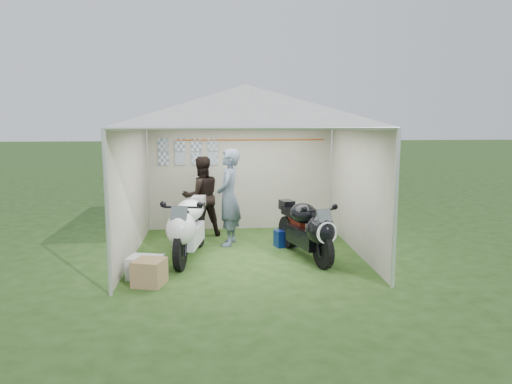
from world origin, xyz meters
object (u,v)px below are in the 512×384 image
person_blue_jacket (229,197)px  paddock_stand (286,238)px  motorcycle_white (188,226)px  canopy_tent (246,109)px  crate_1 (149,272)px  motorcycle_black (307,228)px  person_dark_jacket (201,196)px  equipment_box (314,230)px  crate_0 (146,267)px

person_blue_jacket → paddock_stand: bearing=90.6°
motorcycle_white → canopy_tent: bearing=27.6°
motorcycle_white → crate_1: bearing=-102.6°
motorcycle_white → motorcycle_black: size_ratio=1.09×
paddock_stand → crate_1: crate_1 is taller
paddock_stand → person_dark_jacket: size_ratio=0.25×
equipment_box → crate_1: (-2.91, -2.40, -0.03)m
motorcycle_black → crate_1: motorcycle_black is taller
canopy_tent → person_dark_jacket: 2.36m
canopy_tent → crate_0: size_ratio=11.28×
person_dark_jacket → person_blue_jacket: person_blue_jacket is taller
paddock_stand → crate_0: crate_0 is taller
paddock_stand → person_blue_jacket: person_blue_jacket is taller
motorcycle_black → person_blue_jacket: 1.75m
person_blue_jacket → crate_1: (-1.23, -2.22, -0.73)m
paddock_stand → crate_0: bearing=-144.9°
motorcycle_white → person_blue_jacket: person_blue_jacket is taller
paddock_stand → equipment_box: size_ratio=0.94×
paddock_stand → crate_1: 3.07m
motorcycle_black → motorcycle_white: bearing=160.4°
person_blue_jacket → equipment_box: person_blue_jacket is taller
motorcycle_black → person_blue_jacket: size_ratio=1.06×
canopy_tent → crate_1: size_ratio=13.34×
paddock_stand → canopy_tent: bearing=-153.6°
motorcycle_black → canopy_tent: bearing=139.0°
equipment_box → motorcycle_black: bearing=-106.2°
motorcycle_black → crate_0: (-2.65, -0.82, -0.38)m
motorcycle_white → paddock_stand: bearing=31.1°
person_dark_jacket → crate_1: (-0.68, -2.97, -0.63)m
canopy_tent → motorcycle_white: canopy_tent is taller
canopy_tent → person_blue_jacket: 1.78m
equipment_box → crate_0: 3.66m
canopy_tent → person_blue_jacket: (-0.30, 0.59, -1.65)m
motorcycle_black → person_dark_jacket: person_dark_jacket is taller
canopy_tent → motorcycle_black: bearing=-25.3°
crate_0 → crate_1: 0.34m
motorcycle_black → person_blue_jacket: (-1.33, 1.08, 0.37)m
equipment_box → person_blue_jacket: bearing=-174.0°
motorcycle_black → equipment_box: motorcycle_black is taller
canopy_tent → crate_1: canopy_tent is taller
motorcycle_white → person_blue_jacket: bearing=61.2°
canopy_tent → paddock_stand: bearing=26.4°
motorcycle_black → paddock_stand: size_ratio=4.68×
motorcycle_white → crate_1: (-0.50, -1.28, -0.40)m
canopy_tent → equipment_box: bearing=28.8°
person_dark_jacket → canopy_tent: bearing=104.1°
person_blue_jacket → crate_0: person_blue_jacket is taller
person_blue_jacket → person_dark_jacket: bearing=-133.3°
person_blue_jacket → crate_1: person_blue_jacket is taller
equipment_box → paddock_stand: bearing=-148.3°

